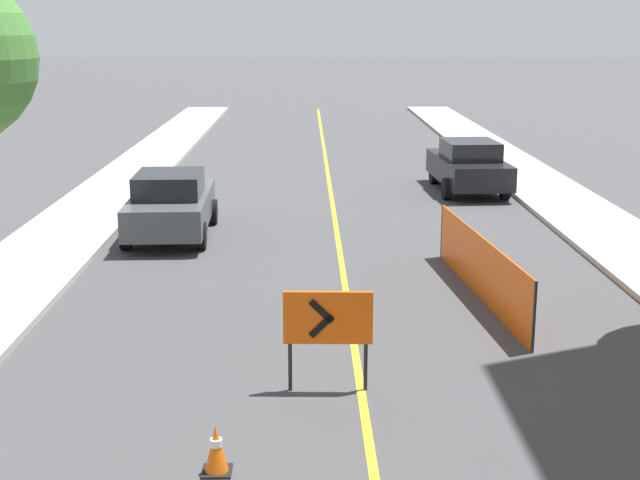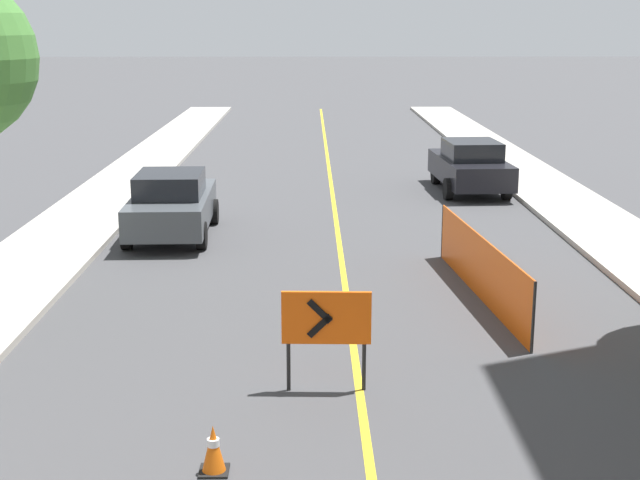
% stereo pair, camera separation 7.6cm
% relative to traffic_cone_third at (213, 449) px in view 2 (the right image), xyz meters
% --- Properties ---
extents(lane_stripe, '(0.12, 62.88, 0.01)m').
position_rel_traffic_cone_third_xyz_m(lane_stripe, '(1.81, 13.25, -0.28)').
color(lane_stripe, gold).
rests_on(lane_stripe, ground_plane).
extents(sidewalk_left, '(2.41, 62.88, 0.13)m').
position_rel_traffic_cone_third_xyz_m(sidewalk_left, '(-4.81, 13.25, -0.22)').
color(sidewalk_left, '#ADA89E').
rests_on(sidewalk_left, ground_plane).
extents(sidewalk_right, '(2.41, 62.88, 0.13)m').
position_rel_traffic_cone_third_xyz_m(sidewalk_right, '(8.42, 13.25, -0.22)').
color(sidewalk_right, '#ADA89E').
rests_on(sidewalk_right, ground_plane).
extents(traffic_cone_third, '(0.34, 0.34, 0.58)m').
position_rel_traffic_cone_third_xyz_m(traffic_cone_third, '(0.00, 0.00, 0.00)').
color(traffic_cone_third, black).
rests_on(traffic_cone_third, ground_plane).
extents(arrow_barricade_primary, '(1.25, 0.11, 1.45)m').
position_rel_traffic_cone_third_xyz_m(arrow_barricade_primary, '(1.34, 2.35, 0.73)').
color(arrow_barricade_primary, '#EF560C').
rests_on(arrow_barricade_primary, ground_plane).
extents(safety_mesh_fence, '(0.60, 5.97, 1.18)m').
position_rel_traffic_cone_third_xyz_m(safety_mesh_fence, '(4.31, 6.71, 0.30)').
color(safety_mesh_fence, '#EF560C').
rests_on(safety_mesh_fence, ground_plane).
extents(parked_car_curb_near, '(1.95, 4.35, 1.59)m').
position_rel_traffic_cone_third_xyz_m(parked_car_curb_near, '(-2.21, 11.74, 0.51)').
color(parked_car_curb_near, '#474C51').
rests_on(parked_car_curb_near, ground_plane).
extents(parked_car_curb_mid, '(2.03, 4.39, 1.59)m').
position_rel_traffic_cone_third_xyz_m(parked_car_curb_mid, '(6.03, 17.54, 0.51)').
color(parked_car_curb_mid, black).
rests_on(parked_car_curb_mid, ground_plane).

